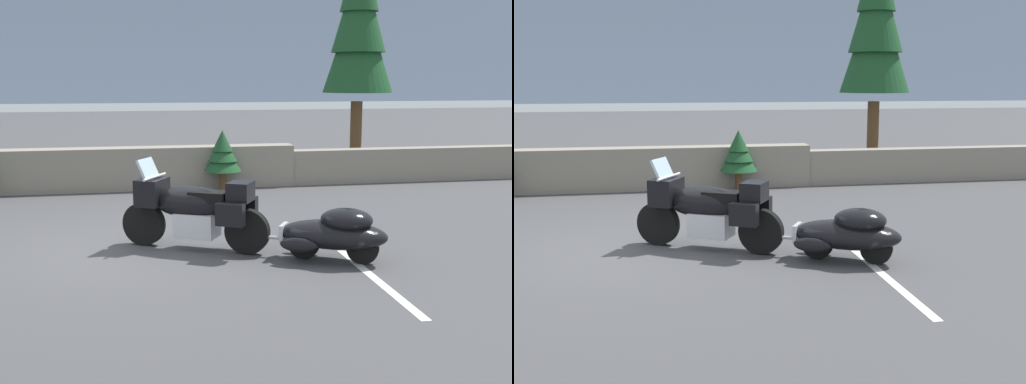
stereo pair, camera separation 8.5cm
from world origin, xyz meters
The scene contains 8 objects.
ground_plane centered at (0.00, 0.00, 0.00)m, with size 80.00×80.00×0.00m, color #424244.
stone_guard_wall centered at (-0.29, 5.38, 0.44)m, with size 24.00×0.59×0.96m.
distant_ridgeline centered at (0.00, 95.38, 8.00)m, with size 240.00×80.00×16.00m, color #8C9EB7.
touring_motorcycle centered at (1.16, 0.01, 0.62)m, with size 2.10×1.39×1.33m.
car_shaped_trailer centered at (3.00, -0.99, 0.41)m, with size 2.11×1.37×0.76m.
pine_tree_tall centered at (6.40, 7.56, 4.05)m, with size 1.89×1.89×6.46m.
pine_sapling_near centered at (2.29, 4.87, 0.85)m, with size 0.84×0.84×1.36m.
parking_stripe_marker centered at (3.28, -1.50, 0.00)m, with size 0.12×3.60×0.01m, color silver.
Camera 1 is at (0.30, -9.15, 2.52)m, focal length 44.62 mm.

